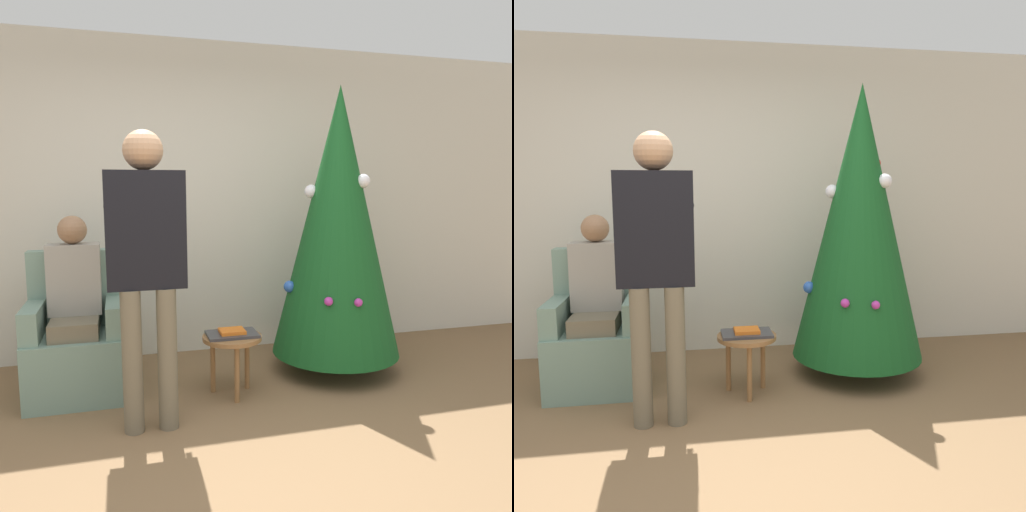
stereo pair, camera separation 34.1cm
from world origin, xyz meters
The scene contains 9 objects.
ground_plane centered at (0.00, 0.00, 0.00)m, with size 14.00×14.00×0.00m, color brown.
wall_back centered at (0.00, 2.23, 1.35)m, with size 8.00×0.06×2.70m.
christmas_tree centered at (1.20, 1.42, 1.20)m, with size 1.01×1.01×2.23m.
armchair centered at (-0.76, 1.50, 0.36)m, with size 0.66×0.62×1.01m.
person_seated centered at (-0.76, 1.48, 0.70)m, with size 0.36×0.46×1.27m.
person_standing centered at (-0.29, 0.85, 1.10)m, with size 0.47×0.57×1.80m.
side_stool centered at (0.30, 1.18, 0.37)m, with size 0.42×0.42×0.43m.
laptop centered at (0.30, 1.18, 0.44)m, with size 0.36×0.23×0.02m.
book centered at (0.30, 1.18, 0.46)m, with size 0.18×0.15×0.02m.
Camera 1 is at (-0.44, -2.15, 1.47)m, focal length 35.00 mm.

